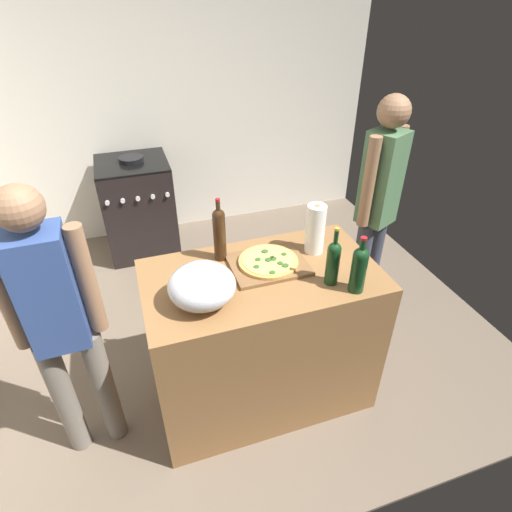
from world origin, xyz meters
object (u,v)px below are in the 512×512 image
wine_bottle_amber (219,232)px  wine_bottle_green (333,261)px  paper_towel_roll (315,229)px  stove (139,207)px  person_in_red (377,204)px  person_in_stripes (59,320)px  wine_bottle_dark (359,267)px  pizza (268,261)px  mixing_bowl (202,286)px

wine_bottle_amber → wine_bottle_green: bearing=-39.2°
paper_towel_roll → stove: 2.11m
wine_bottle_green → person_in_red: (0.66, 0.63, -0.10)m
person_in_stripes → wine_bottle_green: bearing=-6.6°
wine_bottle_dark → person_in_red: (0.57, 0.73, -0.11)m
wine_bottle_amber → wine_bottle_dark: bearing=-40.5°
pizza → person_in_red: size_ratio=0.19×
pizza → person_in_stripes: 1.05m
mixing_bowl → wine_bottle_green: (0.64, -0.05, 0.03)m
pizza → paper_towel_roll: size_ratio=1.11×
paper_towel_roll → stove: (-0.87, 1.83, -0.62)m
wine_bottle_dark → person_in_stripes: 1.41m
paper_towel_roll → person_in_stripes: bearing=-174.0°
mixing_bowl → paper_towel_roll: 0.72m
wine_bottle_amber → person_in_red: 1.17m
stove → wine_bottle_green: bearing=-68.7°
person_in_stripes → wine_bottle_dark: bearing=-10.0°
paper_towel_roll → wine_bottle_dark: bearing=-82.9°
stove → person_in_red: bearing=-44.9°
paper_towel_roll → stove: size_ratio=0.31×
wine_bottle_amber → person_in_red: person_in_red is taller
stove → wine_bottle_amber: bearing=-78.5°
wine_bottle_green → wine_bottle_dark: bearing=-46.4°
pizza → wine_bottle_amber: wine_bottle_amber is taller
pizza → stove: pizza is taller
mixing_bowl → wine_bottle_amber: bearing=62.7°
paper_towel_roll → wine_bottle_amber: wine_bottle_amber is taller
wine_bottle_dark → person_in_red: bearing=51.7°
paper_towel_roll → wine_bottle_green: wine_bottle_green is taller
pizza → wine_bottle_amber: size_ratio=0.88×
pizza → person_in_red: bearing=23.7°
wine_bottle_dark → paper_towel_roll: bearing=97.1°
person_in_stripes → person_in_red: bearing=13.9°
pizza → mixing_bowl: size_ratio=1.00×
pizza → wine_bottle_green: 0.36m
wine_bottle_dark → person_in_red: 0.93m
wine_bottle_green → person_in_red: 0.92m
pizza → wine_bottle_green: bearing=-43.0°
wine_bottle_dark → person_in_stripes: (-1.38, 0.24, -0.15)m
mixing_bowl → pizza: bearing=24.4°
wine_bottle_amber → person_in_stripes: bearing=-164.0°
paper_towel_roll → mixing_bowl: bearing=-160.9°
wine_bottle_amber → person_in_stripes: person_in_stripes is taller
person_in_red → mixing_bowl: bearing=-156.1°
person_in_stripes → paper_towel_roll: bearing=6.0°
wine_bottle_dark → person_in_stripes: size_ratio=0.19×
paper_towel_roll → person_in_red: person_in_red is taller
stove → person_in_stripes: person_in_stripes is taller
wine_bottle_green → wine_bottle_dark: wine_bottle_green is taller
paper_towel_roll → person_in_red: bearing=28.8°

